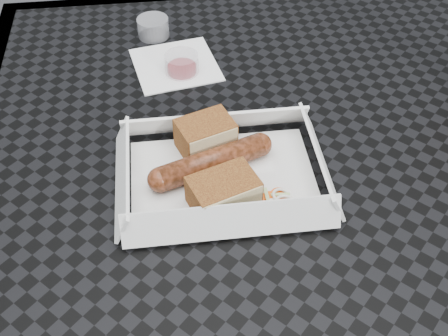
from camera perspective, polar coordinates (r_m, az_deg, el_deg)
name	(u,v)px	position (r m, az deg, el deg)	size (l,w,h in m)	color
patio_table	(268,179)	(0.79, 4.54, -1.10)	(0.80, 0.80, 0.74)	black
food_tray	(223,178)	(0.68, -0.10, -1.06)	(0.22, 0.15, 0.00)	white
bratwurst	(211,162)	(0.67, -1.28, 0.64)	(0.16, 0.08, 0.03)	brown
bread_near	(206,135)	(0.70, -1.89, 3.33)	(0.07, 0.05, 0.04)	brown
bread_far	(223,192)	(0.63, -0.06, -2.46)	(0.07, 0.05, 0.04)	brown
veg_garnish	(278,206)	(0.65, 5.53, -3.86)	(0.03, 0.03, 0.00)	#EE510A
napkin	(176,65)	(0.86, -4.94, 10.40)	(0.12, 0.12, 0.00)	white
condiment_cup_sauce	(182,64)	(0.84, -4.31, 10.47)	(0.05, 0.05, 0.03)	maroon
condiment_cup_empty	(153,27)	(0.93, -7.21, 13.99)	(0.05, 0.05, 0.03)	silver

